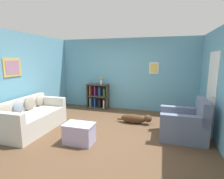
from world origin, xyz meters
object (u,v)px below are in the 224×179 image
couch (31,118)px  dog (136,119)px  bookshelf (98,96)px  vase (101,80)px  recliner_chair (185,124)px  coffee_table (79,133)px

couch → dog: bearing=25.7°
bookshelf → vase: size_ratio=3.72×
bookshelf → vase: (0.14, -0.02, 0.62)m
dog → bookshelf: bearing=143.0°
bookshelf → dog: bookshelf is taller
vase → couch: bearing=-113.7°
bookshelf → recliner_chair: (2.90, -1.85, -0.11)m
couch → coffee_table: (1.55, -0.31, -0.09)m
recliner_chair → coffee_table: recliner_chair is taller
couch → coffee_table: 1.58m
couch → coffee_table: size_ratio=2.66×
coffee_table → vase: 2.94m
recliner_chair → dog: 1.42m
dog → vase: vase is taller
couch → vase: bearing=66.3°
coffee_table → dog: coffee_table is taller
recliner_chair → dog: bearing=154.0°
coffee_table → dog: size_ratio=0.63×
bookshelf → coffee_table: bearing=-77.8°
bookshelf → vase: 0.64m
recliner_chair → vase: size_ratio=4.10×
dog → coffee_table: bearing=-123.6°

